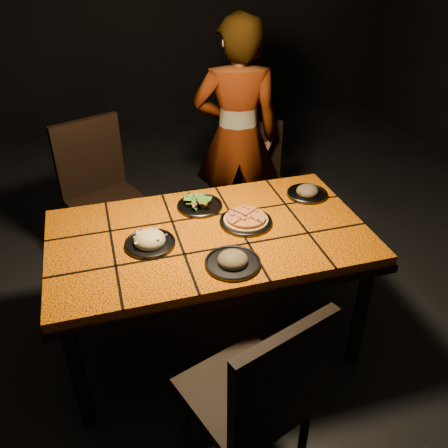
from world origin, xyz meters
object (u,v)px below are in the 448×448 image
object	(u,v)px
chair_far_left	(100,187)
plate_pasta	(150,241)
chair_near	(260,395)
chair_far_right	(259,176)
dining_table	(209,245)
diner	(237,137)
plate_pizza	(246,220)

from	to	relation	value
chair_far_left	plate_pasta	size ratio (longest dim) A/B	4.10
plate_pasta	chair_near	bearing A→B (deg)	-71.65
chair_far_right	plate_pasta	world-z (taller)	chair_far_right
dining_table	diner	distance (m)	1.11
chair_far_left	chair_far_right	bearing A→B (deg)	-20.64
chair_far_right	plate_pasta	distance (m)	1.41
chair_far_left	diner	world-z (taller)	diner
dining_table	chair_near	bearing A→B (deg)	-91.82
chair_near	plate_pasta	xyz separation A→B (m)	(-0.28, 0.83, 0.21)
chair_far_left	dining_table	bearing A→B (deg)	-84.44
chair_near	plate_pasta	distance (m)	0.90
chair_far_right	chair_far_left	bearing A→B (deg)	-178.53
diner	plate_pizza	distance (m)	1.00
chair_far_right	diner	world-z (taller)	diner
chair_far_right	plate_pizza	world-z (taller)	chair_far_right
chair_far_right	diner	distance (m)	0.36
plate_pasta	plate_pizza	bearing A→B (deg)	6.29
chair_far_right	plate_pasta	xyz separation A→B (m)	(-0.94, -1.01, 0.28)
chair_near	chair_far_right	distance (m)	1.96
chair_far_right	dining_table	bearing A→B (deg)	-122.44
chair_far_right	plate_pizza	distance (m)	1.09
diner	plate_pasta	size ratio (longest dim) A/B	6.56
chair_far_left	plate_pasta	xyz separation A→B (m)	(0.19, -0.99, 0.19)
dining_table	chair_far_right	bearing A→B (deg)	57.09
dining_table	plate_pizza	world-z (taller)	plate_pizza
chair_near	diner	distance (m)	1.94
chair_near	diner	world-z (taller)	diner
chair_far_left	chair_far_right	xyz separation A→B (m)	(1.14, 0.02, -0.09)
chair_near	chair_far_left	world-z (taller)	chair_far_left
plate_pizza	plate_pasta	xyz separation A→B (m)	(-0.51, -0.06, 0.00)
dining_table	diner	xyz separation A→B (m)	(0.46, 0.99, 0.14)
dining_table	chair_near	world-z (taller)	chair_near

